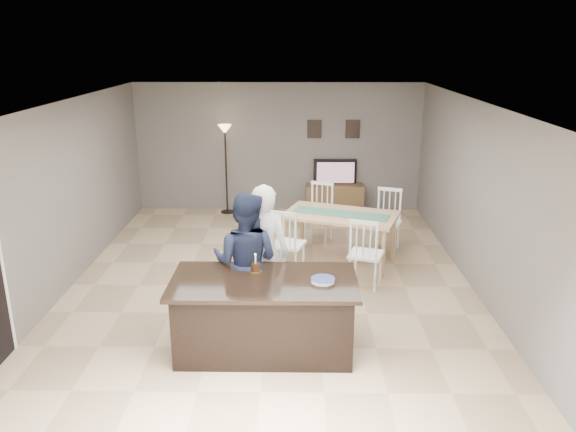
{
  "coord_description": "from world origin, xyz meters",
  "views": [
    {
      "loc": [
        0.36,
        -7.72,
        3.54
      ],
      "look_at": [
        0.26,
        -0.3,
        1.2
      ],
      "focal_mm": 35.0,
      "sensor_mm": 36.0,
      "label": 1
    }
  ],
  "objects_px": {
    "birthday_cake": "(256,267)",
    "plate_stack": "(323,280)",
    "dining_table": "(340,222)",
    "woman": "(264,253)",
    "television": "(335,172)",
    "tv_console": "(335,199)",
    "kitchen_island": "(264,315)",
    "floor_lamp": "(225,145)",
    "man": "(246,262)"
  },
  "relations": [
    {
      "from": "man",
      "to": "birthday_cake",
      "type": "height_order",
      "value": "man"
    },
    {
      "from": "floor_lamp",
      "to": "tv_console",
      "type": "bearing_deg",
      "value": 1.13
    },
    {
      "from": "television",
      "to": "woman",
      "type": "height_order",
      "value": "woman"
    },
    {
      "from": "kitchen_island",
      "to": "floor_lamp",
      "type": "relative_size",
      "value": 1.15
    },
    {
      "from": "birthday_cake",
      "to": "plate_stack",
      "type": "distance_m",
      "value": 0.84
    },
    {
      "from": "tv_console",
      "to": "man",
      "type": "bearing_deg",
      "value": -106.17
    },
    {
      "from": "tv_console",
      "to": "woman",
      "type": "relative_size",
      "value": 0.66
    },
    {
      "from": "television",
      "to": "floor_lamp",
      "type": "distance_m",
      "value": 2.37
    },
    {
      "from": "man",
      "to": "floor_lamp",
      "type": "distance_m",
      "value": 5.07
    },
    {
      "from": "tv_console",
      "to": "plate_stack",
      "type": "relative_size",
      "value": 4.33
    },
    {
      "from": "kitchen_island",
      "to": "plate_stack",
      "type": "xyz_separation_m",
      "value": [
        0.68,
        -0.05,
        0.47
      ]
    },
    {
      "from": "plate_stack",
      "to": "dining_table",
      "type": "height_order",
      "value": "dining_table"
    },
    {
      "from": "man",
      "to": "plate_stack",
      "type": "relative_size",
      "value": 6.47
    },
    {
      "from": "kitchen_island",
      "to": "television",
      "type": "xyz_separation_m",
      "value": [
        1.2,
        5.64,
        0.41
      ]
    },
    {
      "from": "kitchen_island",
      "to": "woman",
      "type": "height_order",
      "value": "woman"
    },
    {
      "from": "kitchen_island",
      "to": "dining_table",
      "type": "relative_size",
      "value": 0.87
    },
    {
      "from": "dining_table",
      "to": "man",
      "type": "bearing_deg",
      "value": -101.51
    },
    {
      "from": "television",
      "to": "dining_table",
      "type": "height_order",
      "value": "television"
    },
    {
      "from": "plate_stack",
      "to": "man",
      "type": "bearing_deg",
      "value": 147.24
    },
    {
      "from": "tv_console",
      "to": "woman",
      "type": "distance_m",
      "value": 4.96
    },
    {
      "from": "tv_console",
      "to": "woman",
      "type": "height_order",
      "value": "woman"
    },
    {
      "from": "tv_console",
      "to": "birthday_cake",
      "type": "relative_size",
      "value": 5.3
    },
    {
      "from": "woman",
      "to": "man",
      "type": "relative_size",
      "value": 1.02
    },
    {
      "from": "kitchen_island",
      "to": "dining_table",
      "type": "xyz_separation_m",
      "value": [
        1.09,
        2.77,
        0.24
      ]
    },
    {
      "from": "kitchen_island",
      "to": "plate_stack",
      "type": "height_order",
      "value": "plate_stack"
    },
    {
      "from": "birthday_cake",
      "to": "floor_lamp",
      "type": "xyz_separation_m",
      "value": [
        -0.98,
        5.28,
        0.5
      ]
    },
    {
      "from": "dining_table",
      "to": "floor_lamp",
      "type": "distance_m",
      "value": 3.6
    },
    {
      "from": "kitchen_island",
      "to": "tv_console",
      "type": "height_order",
      "value": "kitchen_island"
    },
    {
      "from": "kitchen_island",
      "to": "man",
      "type": "height_order",
      "value": "man"
    },
    {
      "from": "birthday_cake",
      "to": "plate_stack",
      "type": "height_order",
      "value": "birthday_cake"
    },
    {
      "from": "man",
      "to": "birthday_cake",
      "type": "bearing_deg",
      "value": 129.53
    },
    {
      "from": "birthday_cake",
      "to": "dining_table",
      "type": "relative_size",
      "value": 0.09
    },
    {
      "from": "kitchen_island",
      "to": "woman",
      "type": "bearing_deg",
      "value": 92.91
    },
    {
      "from": "woman",
      "to": "dining_table",
      "type": "bearing_deg",
      "value": -108.58
    },
    {
      "from": "tv_console",
      "to": "dining_table",
      "type": "relative_size",
      "value": 0.49
    },
    {
      "from": "woman",
      "to": "dining_table",
      "type": "height_order",
      "value": "woman"
    },
    {
      "from": "floor_lamp",
      "to": "man",
      "type": "bearing_deg",
      "value": -80.49
    },
    {
      "from": "birthday_cake",
      "to": "dining_table",
      "type": "xyz_separation_m",
      "value": [
        1.2,
        2.52,
        -0.26
      ]
    },
    {
      "from": "dining_table",
      "to": "tv_console",
      "type": "bearing_deg",
      "value": 107.54
    },
    {
      "from": "television",
      "to": "woman",
      "type": "xyz_separation_m",
      "value": [
        -1.24,
        -4.83,
        0.05
      ]
    },
    {
      "from": "kitchen_island",
      "to": "floor_lamp",
      "type": "bearing_deg",
      "value": 101.15
    },
    {
      "from": "television",
      "to": "floor_lamp",
      "type": "bearing_deg",
      "value": 2.88
    },
    {
      "from": "dining_table",
      "to": "floor_lamp",
      "type": "bearing_deg",
      "value": 148.11
    },
    {
      "from": "tv_console",
      "to": "television",
      "type": "height_order",
      "value": "television"
    },
    {
      "from": "man",
      "to": "woman",
      "type": "bearing_deg",
      "value": -115.41
    },
    {
      "from": "woman",
      "to": "television",
      "type": "bearing_deg",
      "value": -92.93
    },
    {
      "from": "man",
      "to": "dining_table",
      "type": "distance_m",
      "value": 2.6
    },
    {
      "from": "television",
      "to": "birthday_cake",
      "type": "bearing_deg",
      "value": 76.34
    },
    {
      "from": "television",
      "to": "plate_stack",
      "type": "relative_size",
      "value": 3.3
    },
    {
      "from": "woman",
      "to": "dining_table",
      "type": "distance_m",
      "value": 2.27
    }
  ]
}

